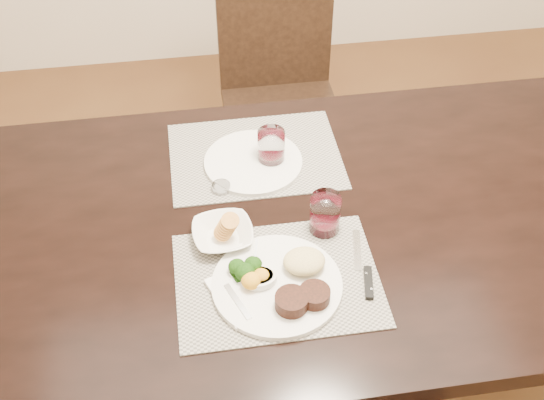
{
  "coord_description": "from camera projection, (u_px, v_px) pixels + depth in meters",
  "views": [
    {
      "loc": [
        -0.35,
        -1.15,
        1.95
      ],
      "look_at": [
        -0.17,
        0.01,
        0.82
      ],
      "focal_mm": 45.0,
      "sensor_mm": 36.0,
      "label": 1
    }
  ],
  "objects": [
    {
      "name": "steak_knife",
      "position": [
        366.0,
        275.0,
        1.55
      ],
      "size": [
        0.04,
        0.21,
        0.01
      ],
      "rotation": [
        0.0,
        0.0,
        -0.2
      ],
      "color": "white",
      "rests_on": "placemat_near"
    },
    {
      "name": "dinner_plate",
      "position": [
        283.0,
        282.0,
        1.52
      ],
      "size": [
        0.29,
        0.29,
        0.05
      ],
      "rotation": [
        0.0,
        0.0,
        0.15
      ],
      "color": "silver",
      "rests_on": "placemat_near"
    },
    {
      "name": "chair_far",
      "position": [
        279.0,
        86.0,
        2.53
      ],
      "size": [
        0.42,
        0.42,
        0.9
      ],
      "color": "black",
      "rests_on": "ground"
    },
    {
      "name": "napkin_fork",
      "position": [
        237.0,
        297.0,
        1.5
      ],
      "size": [
        0.14,
        0.17,
        0.02
      ],
      "rotation": [
        0.0,
        0.0,
        0.38
      ],
      "color": "white",
      "rests_on": "placemat_near"
    },
    {
      "name": "wine_glass_near",
      "position": [
        325.0,
        215.0,
        1.63
      ],
      "size": [
        0.07,
        0.07,
        0.1
      ],
      "rotation": [
        0.0,
        0.0,
        0.11
      ],
      "color": "silver",
      "rests_on": "placemat_near"
    },
    {
      "name": "wine_glass_far",
      "position": [
        271.0,
        149.0,
        1.81
      ],
      "size": [
        0.07,
        0.07,
        0.1
      ],
      "rotation": [
        0.0,
        0.0,
        0.36
      ],
      "color": "silver",
      "rests_on": "placemat_far"
    },
    {
      "name": "salt_cellar",
      "position": [
        221.0,
        188.0,
        1.75
      ],
      "size": [
        0.05,
        0.05,
        0.02
      ],
      "rotation": [
        0.0,
        0.0,
        0.4
      ],
      "color": "silver",
      "rests_on": "dining_table"
    },
    {
      "name": "far_plate",
      "position": [
        253.0,
        162.0,
        1.83
      ],
      "size": [
        0.26,
        0.26,
        0.01
      ],
      "primitive_type": "cylinder",
      "color": "silver",
      "rests_on": "placemat_far"
    },
    {
      "name": "cracker_bowl",
      "position": [
        223.0,
        234.0,
        1.62
      ],
      "size": [
        0.15,
        0.15,
        0.06
      ],
      "rotation": [
        0.0,
        0.0,
        0.07
      ],
      "color": "silver",
      "rests_on": "placemat_near"
    },
    {
      "name": "sauce_ramekin",
      "position": [
        259.0,
        279.0,
        1.52
      ],
      "size": [
        0.08,
        0.12,
        0.06
      ],
      "rotation": [
        0.0,
        0.0,
        -0.29
      ],
      "color": "silver",
      "rests_on": "placemat_near"
    },
    {
      "name": "placemat_far",
      "position": [
        255.0,
        156.0,
        1.86
      ],
      "size": [
        0.46,
        0.34,
        0.0
      ],
      "primitive_type": "cube",
      "color": "gray",
      "rests_on": "dining_table"
    },
    {
      "name": "placemat_near",
      "position": [
        277.0,
        279.0,
        1.54
      ],
      "size": [
        0.46,
        0.34,
        0.0
      ],
      "primitive_type": "cube",
      "color": "gray",
      "rests_on": "dining_table"
    },
    {
      "name": "ground_plane",
      "position": [
        323.0,
        378.0,
        2.22
      ],
      "size": [
        4.5,
        4.5,
        0.0
      ],
      "primitive_type": "plane",
      "color": "#4B2C18",
      "rests_on": "ground"
    },
    {
      "name": "dining_table",
      "position": [
        337.0,
        238.0,
        1.75
      ],
      "size": [
        2.0,
        1.0,
        0.75
      ],
      "color": "black",
      "rests_on": "ground"
    }
  ]
}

